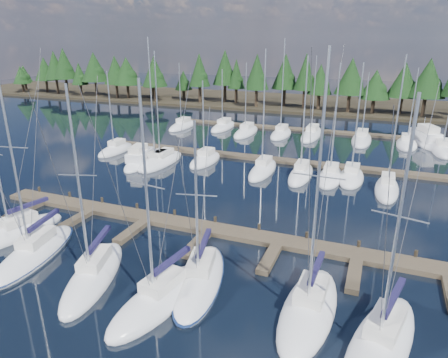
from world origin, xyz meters
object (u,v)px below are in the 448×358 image
at_px(front_sailboat_0, 16,233).
at_px(front_sailboat_4, 200,280).
at_px(front_sailboat_6, 381,343).
at_px(main_dock, 208,232).
at_px(front_sailboat_1, 35,253).
at_px(front_sailboat_3, 159,298).
at_px(motor_yacht_right, 425,141).
at_px(front_sailboat_2, 94,275).
at_px(front_sailboat_5, 309,309).
at_px(motor_yacht_left, 140,160).

bearing_deg(front_sailboat_0, front_sailboat_4, -1.92).
bearing_deg(front_sailboat_6, main_dock, 148.20).
distance_m(front_sailboat_0, front_sailboat_1, 4.48).
bearing_deg(front_sailboat_4, front_sailboat_3, -117.99).
height_order(main_dock, motor_yacht_right, motor_yacht_right).
xyz_separation_m(front_sailboat_4, front_sailboat_6, (11.43, -1.85, 0.02)).
height_order(front_sailboat_4, front_sailboat_6, front_sailboat_6).
bearing_deg(front_sailboat_2, front_sailboat_0, 164.74).
height_order(main_dock, front_sailboat_2, front_sailboat_2).
distance_m(main_dock, front_sailboat_2, 10.04).
distance_m(front_sailboat_1, front_sailboat_6, 24.56).
bearing_deg(front_sailboat_1, front_sailboat_0, 154.51).
relative_size(front_sailboat_3, front_sailboat_5, 0.90).
distance_m(front_sailboat_0, front_sailboat_4, 17.17).
height_order(front_sailboat_3, motor_yacht_left, front_sailboat_3).
height_order(front_sailboat_0, front_sailboat_3, front_sailboat_3).
bearing_deg(motor_yacht_right, front_sailboat_6, -96.28).
relative_size(front_sailboat_0, front_sailboat_4, 1.11).
height_order(front_sailboat_1, motor_yacht_right, front_sailboat_1).
relative_size(front_sailboat_0, motor_yacht_left, 1.50).
bearing_deg(front_sailboat_4, motor_yacht_right, 70.28).
height_order(main_dock, front_sailboat_1, front_sailboat_1).
distance_m(front_sailboat_1, front_sailboat_3, 11.71).
bearing_deg(front_sailboat_1, front_sailboat_6, -1.15).
relative_size(main_dock, front_sailboat_3, 3.03).
height_order(front_sailboat_0, front_sailboat_1, front_sailboat_1).
relative_size(front_sailboat_3, motor_yacht_right, 1.38).
xyz_separation_m(front_sailboat_5, front_sailboat_6, (4.07, -1.46, -0.01)).
xyz_separation_m(front_sailboat_0, front_sailboat_5, (24.52, -0.96, 0.01)).
distance_m(front_sailboat_2, front_sailboat_6, 18.41).
height_order(front_sailboat_0, front_sailboat_5, front_sailboat_5).
height_order(front_sailboat_0, motor_yacht_left, front_sailboat_0).
relative_size(front_sailboat_1, front_sailboat_2, 1.12).
xyz_separation_m(main_dock, front_sailboat_6, (13.84, -8.58, 0.08)).
xyz_separation_m(front_sailboat_5, motor_yacht_left, (-26.03, 22.12, 0.17)).
distance_m(front_sailboat_4, front_sailboat_6, 11.58).
distance_m(main_dock, front_sailboat_1, 13.42).
xyz_separation_m(front_sailboat_6, motor_yacht_right, (5.36, 48.67, 0.26)).
xyz_separation_m(main_dock, front_sailboat_2, (-4.56, -8.94, 0.09)).
xyz_separation_m(main_dock, front_sailboat_3, (0.91, -9.56, 0.09)).
xyz_separation_m(front_sailboat_5, motor_yacht_right, (9.43, 47.22, 0.25)).
bearing_deg(motor_yacht_right, front_sailboat_3, -110.22).
bearing_deg(front_sailboat_1, motor_yacht_right, 58.17).
bearing_deg(main_dock, front_sailboat_6, -31.80).
bearing_deg(front_sailboat_0, front_sailboat_5, -2.25).
distance_m(front_sailboat_2, motor_yacht_left, 26.64).
height_order(front_sailboat_0, front_sailboat_2, front_sailboat_2).
bearing_deg(front_sailboat_6, motor_yacht_left, 141.93).
distance_m(main_dock, front_sailboat_6, 16.29).
xyz_separation_m(front_sailboat_1, front_sailboat_2, (6.15, -0.85, -0.00)).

